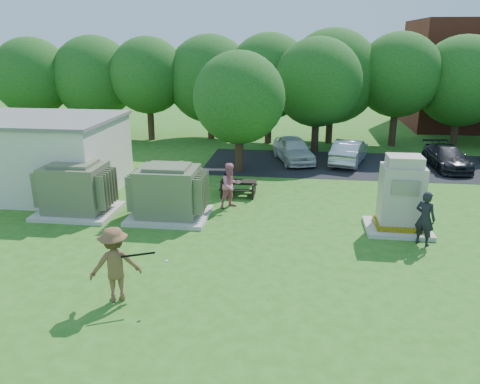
# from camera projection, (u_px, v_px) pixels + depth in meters

# --- Properties ---
(ground) EXTENTS (120.00, 120.00, 0.00)m
(ground) POSITION_uv_depth(u_px,v_px,m) (222.00, 277.00, 13.45)
(ground) COLOR #2D6619
(ground) RESTS_ON ground
(service_building) EXTENTS (10.00, 5.00, 3.20)m
(service_building) POSITION_uv_depth(u_px,v_px,m) (5.00, 155.00, 20.88)
(service_building) COLOR beige
(service_building) RESTS_ON ground
(parking_strip) EXTENTS (20.00, 6.00, 0.01)m
(parking_strip) POSITION_uv_depth(u_px,v_px,m) (390.00, 166.00, 25.34)
(parking_strip) COLOR #232326
(parking_strip) RESTS_ON ground
(transformer_left) EXTENTS (3.00, 2.40, 2.07)m
(transformer_left) POSITION_uv_depth(u_px,v_px,m) (76.00, 190.00, 18.18)
(transformer_left) COLOR beige
(transformer_left) RESTS_ON ground
(transformer_right) EXTENTS (3.00, 2.40, 2.07)m
(transformer_right) POSITION_uv_depth(u_px,v_px,m) (169.00, 193.00, 17.73)
(transformer_right) COLOR beige
(transformer_right) RESTS_ON ground
(generator_cabinet) EXTENTS (2.26, 1.85, 2.75)m
(generator_cabinet) POSITION_uv_depth(u_px,v_px,m) (401.00, 199.00, 16.43)
(generator_cabinet) COLOR beige
(generator_cabinet) RESTS_ON ground
(picnic_table) EXTENTS (1.56, 1.17, 0.67)m
(picnic_table) POSITION_uv_depth(u_px,v_px,m) (239.00, 186.00, 20.47)
(picnic_table) COLOR black
(picnic_table) RESTS_ON ground
(batter) EXTENTS (1.50, 1.22, 2.03)m
(batter) POSITION_uv_depth(u_px,v_px,m) (115.00, 264.00, 12.02)
(batter) COLOR brown
(batter) RESTS_ON ground
(person_by_generator) EXTENTS (0.80, 0.77, 1.85)m
(person_by_generator) POSITION_uv_depth(u_px,v_px,m) (425.00, 218.00, 15.36)
(person_by_generator) COLOR black
(person_by_generator) RESTS_ON ground
(person_at_picnic) EXTENTS (1.14, 1.12, 1.85)m
(person_at_picnic) POSITION_uv_depth(u_px,v_px,m) (231.00, 186.00, 18.83)
(person_at_picnic) COLOR #CE6D83
(person_at_picnic) RESTS_ON ground
(car_white) EXTENTS (2.77, 4.42, 1.40)m
(car_white) POSITION_uv_depth(u_px,v_px,m) (293.00, 149.00, 26.12)
(car_white) COLOR silver
(car_white) RESTS_ON ground
(car_silver_a) EXTENTS (2.50, 4.33, 1.35)m
(car_silver_a) POSITION_uv_depth(u_px,v_px,m) (349.00, 151.00, 25.70)
(car_silver_a) COLOR #B6B6BB
(car_silver_a) RESTS_ON ground
(car_dark) EXTENTS (1.98, 4.22, 1.19)m
(car_dark) POSITION_uv_depth(u_px,v_px,m) (447.00, 157.00, 24.76)
(car_dark) COLOR black
(car_dark) RESTS_ON ground
(batting_equipment) EXTENTS (1.33, 0.40, 0.23)m
(batting_equipment) POSITION_uv_depth(u_px,v_px,m) (139.00, 256.00, 11.84)
(batting_equipment) COLOR black
(batting_equipment) RESTS_ON ground
(tree_row) EXTENTS (41.30, 13.30, 7.30)m
(tree_row) POSITION_uv_depth(u_px,v_px,m) (297.00, 79.00, 29.41)
(tree_row) COLOR #47301E
(tree_row) RESTS_ON ground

